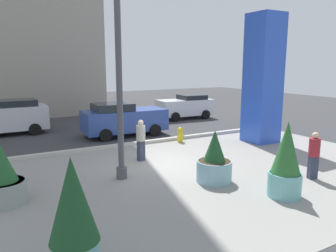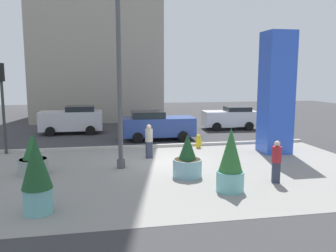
# 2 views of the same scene
# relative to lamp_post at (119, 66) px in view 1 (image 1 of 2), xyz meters

# --- Properties ---
(ground_plane) EXTENTS (60.00, 60.00, 0.00)m
(ground_plane) POSITION_rel_lamp_post_xyz_m (1.94, 4.92, -3.72)
(ground_plane) COLOR #38383A
(plaza_pavement) EXTENTS (18.00, 10.00, 0.02)m
(plaza_pavement) POSITION_rel_lamp_post_xyz_m (1.94, -1.08, -3.72)
(plaza_pavement) COLOR gray
(plaza_pavement) RESTS_ON ground_plane
(curb_strip) EXTENTS (18.00, 0.24, 0.16)m
(curb_strip) POSITION_rel_lamp_post_xyz_m (1.94, 4.04, -3.64)
(curb_strip) COLOR #B7B2A8
(curb_strip) RESTS_ON ground_plane
(lamp_post) EXTENTS (0.44, 0.44, 7.62)m
(lamp_post) POSITION_rel_lamp_post_xyz_m (0.00, 0.00, 0.00)
(lamp_post) COLOR #4C4C51
(lamp_post) RESTS_ON ground_plane
(art_pillar_blue) EXTENTS (1.40, 1.40, 6.17)m
(art_pillar_blue) POSITION_rel_lamp_post_xyz_m (8.01, 1.71, -0.64)
(art_pillar_blue) COLOR blue
(art_pillar_blue) RESTS_ON ground_plane
(potted_plant_by_pillar) EXTENTS (1.17, 1.17, 1.67)m
(potted_plant_by_pillar) POSITION_rel_lamp_post_xyz_m (-3.54, -0.29, -3.06)
(potted_plant_by_pillar) COLOR gray
(potted_plant_by_pillar) RESTS_ON ground_plane
(potted_plant_curbside) EXTENTS (0.95, 0.95, 2.23)m
(potted_plant_curbside) POSITION_rel_lamp_post_xyz_m (3.56, -3.73, -2.69)
(potted_plant_curbside) COLOR #6BB2B2
(potted_plant_curbside) RESTS_ON ground_plane
(potted_plant_mid_plaza) EXTENTS (0.88, 0.88, 2.27)m
(potted_plant_mid_plaza) POSITION_rel_lamp_post_xyz_m (-2.62, -4.54, -2.56)
(potted_plant_mid_plaza) COLOR #6BB2B2
(potted_plant_mid_plaza) RESTS_ON ground_plane
(potted_plant_near_left) EXTENTS (1.15, 1.15, 1.72)m
(potted_plant_near_left) POSITION_rel_lamp_post_xyz_m (2.52, -1.76, -3.06)
(potted_plant_near_left) COLOR #7AA8B7
(potted_plant_near_left) RESTS_ON ground_plane
(fire_hydrant) EXTENTS (0.36, 0.26, 0.75)m
(fire_hydrant) POSITION_rel_lamp_post_xyz_m (4.45, 3.52, -3.35)
(fire_hydrant) COLOR gold
(fire_hydrant) RESTS_ON ground_plane
(car_passing_lane) EXTENTS (3.98, 2.11, 1.68)m
(car_passing_lane) POSITION_rel_lamp_post_xyz_m (8.57, 9.58, -2.86)
(car_passing_lane) COLOR silver
(car_passing_lane) RESTS_ON ground_plane
(car_curb_east) EXTENTS (4.17, 2.00, 1.90)m
(car_curb_east) POSITION_rel_lamp_post_xyz_m (-2.82, 9.70, -2.76)
(car_curb_east) COLOR silver
(car_curb_east) RESTS_ON ground_plane
(car_far_lane) EXTENTS (4.45, 2.20, 1.79)m
(car_far_lane) POSITION_rel_lamp_post_xyz_m (2.59, 6.37, -2.82)
(car_far_lane) COLOR #2D4793
(car_far_lane) RESTS_ON ground_plane
(pedestrian_crossing) EXTENTS (0.46, 0.46, 1.66)m
(pedestrian_crossing) POSITION_rel_lamp_post_xyz_m (1.43, 1.56, -2.80)
(pedestrian_crossing) COLOR #33384C
(pedestrian_crossing) RESTS_ON ground_plane
(pedestrian_by_curb) EXTENTS (0.45, 0.45, 1.60)m
(pedestrian_by_curb) POSITION_rel_lamp_post_xyz_m (5.57, -3.15, -2.84)
(pedestrian_by_curb) COLOR #33384C
(pedestrian_by_curb) RESTS_ON ground_plane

